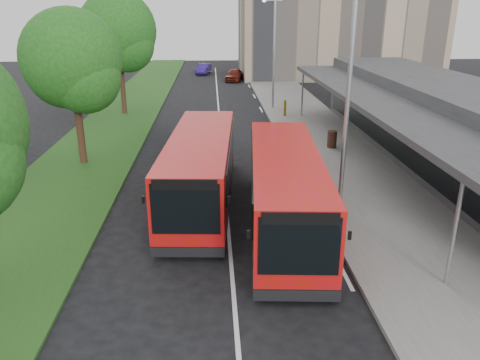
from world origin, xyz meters
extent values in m
plane|color=black|center=(0.00, 0.00, 0.00)|extent=(120.00, 120.00, 0.00)
cube|color=slate|center=(6.00, 20.00, 0.07)|extent=(5.00, 80.00, 0.15)
cube|color=#214616|center=(-7.00, 20.00, 0.05)|extent=(5.00, 80.00, 0.10)
cube|color=silver|center=(0.00, 15.00, 0.01)|extent=(0.12, 70.00, 0.01)
cube|color=silver|center=(3.30, -2.00, 0.01)|extent=(0.12, 2.00, 0.01)
cube|color=silver|center=(3.30, 4.00, 0.01)|extent=(0.12, 2.00, 0.01)
cube|color=silver|center=(3.30, 10.00, 0.01)|extent=(0.12, 2.00, 0.01)
cube|color=silver|center=(3.30, 16.00, 0.01)|extent=(0.12, 2.00, 0.01)
cube|color=silver|center=(3.30, 22.00, 0.01)|extent=(0.12, 2.00, 0.01)
cube|color=silver|center=(3.30, 28.00, 0.01)|extent=(0.12, 2.00, 0.01)
cube|color=silver|center=(3.30, 34.00, 0.01)|extent=(0.12, 2.00, 0.01)
cube|color=silver|center=(3.30, 40.00, 0.01)|extent=(0.12, 2.00, 0.01)
cube|color=silver|center=(3.30, 46.00, 0.01)|extent=(0.12, 2.00, 0.01)
cube|color=#2D2D2F|center=(11.00, 8.00, 2.00)|extent=(5.00, 26.00, 4.00)
cube|color=black|center=(8.48, 8.00, 1.60)|extent=(0.06, 24.00, 2.20)
cube|color=#2D2D2F|center=(7.20, 8.00, 3.30)|extent=(2.80, 26.00, 0.25)
cylinder|color=#999DA2|center=(5.90, -3.00, 1.65)|extent=(0.12, 0.12, 3.30)
cylinder|color=#999DA2|center=(5.90, 19.00, 1.65)|extent=(0.12, 0.12, 3.30)
cylinder|color=black|center=(-7.00, 9.00, 1.83)|extent=(0.36, 0.36, 3.67)
sphere|color=#174E14|center=(-7.00, 9.00, 5.16)|extent=(4.66, 4.66, 4.66)
sphere|color=#174E14|center=(-6.40, 8.60, 4.33)|extent=(3.33, 3.33, 3.33)
sphere|color=#174E14|center=(-7.50, 9.50, 4.58)|extent=(3.67, 3.67, 3.67)
cylinder|color=black|center=(-7.00, 21.00, 2.12)|extent=(0.36, 0.36, 4.24)
sphere|color=#174E14|center=(-7.00, 21.00, 5.97)|extent=(5.40, 5.40, 5.40)
sphere|color=#174E14|center=(-6.40, 20.60, 5.01)|extent=(3.85, 3.85, 3.85)
sphere|color=#174E14|center=(-7.50, 21.50, 5.30)|extent=(4.24, 4.24, 4.24)
cylinder|color=#999DA2|center=(4.20, 2.00, 4.15)|extent=(0.16, 0.16, 8.00)
cylinder|color=#999DA2|center=(4.20, 22.00, 4.15)|extent=(0.16, 0.16, 8.00)
cylinder|color=#999DA2|center=(4.00, 22.00, 7.95)|extent=(1.40, 0.10, 0.10)
sphere|color=silver|center=(3.40, 22.00, 7.95)|extent=(0.28, 0.28, 0.28)
cube|color=red|center=(1.99, 1.14, 1.52)|extent=(3.02, 9.68, 2.41)
cube|color=black|center=(1.99, 1.14, 0.34)|extent=(3.04, 9.70, 0.27)
cube|color=black|center=(1.61, -3.63, 1.77)|extent=(2.04, 0.21, 1.59)
cube|color=black|center=(2.37, 5.91, 1.91)|extent=(1.99, 0.21, 1.18)
cube|color=black|center=(0.86, 1.50, 1.95)|extent=(0.70, 8.15, 1.09)
cube|color=black|center=(3.16, 1.32, 1.95)|extent=(0.70, 8.15, 1.09)
cube|color=black|center=(1.61, -3.64, 0.36)|extent=(2.27, 0.26, 0.32)
cube|color=black|center=(1.61, -3.64, 2.54)|extent=(1.90, 0.19, 0.32)
cube|color=black|center=(0.36, -3.33, 2.00)|extent=(0.09, 0.09, 0.23)
cube|color=black|center=(2.89, -3.53, 2.00)|extent=(0.09, 0.09, 0.23)
cylinder|color=black|center=(0.80, -1.86, 0.41)|extent=(0.34, 0.84, 0.82)
cylinder|color=black|center=(2.70, -2.01, 0.41)|extent=(0.34, 0.84, 0.82)
cylinder|color=black|center=(1.28, 4.29, 0.41)|extent=(0.34, 0.84, 0.82)
cylinder|color=black|center=(3.18, 4.14, 0.41)|extent=(0.34, 0.84, 0.82)
cube|color=red|center=(-0.98, 3.64, 1.53)|extent=(2.96, 9.70, 2.41)
cube|color=black|center=(-0.98, 3.64, 0.35)|extent=(2.98, 9.72, 0.27)
cube|color=black|center=(-1.33, -1.15, 1.78)|extent=(2.05, 0.20, 1.59)
cube|color=black|center=(-0.63, 8.42, 1.91)|extent=(2.00, 0.19, 1.18)
cube|color=black|center=(-2.12, 3.99, 1.96)|extent=(0.64, 8.18, 1.09)
cube|color=black|center=(0.19, 3.83, 1.96)|extent=(0.64, 8.18, 1.09)
cube|color=black|center=(-1.33, -1.16, 0.36)|extent=(2.28, 0.24, 0.32)
cube|color=black|center=(-1.33, -1.16, 2.55)|extent=(1.91, 0.18, 0.32)
cube|color=black|center=(-2.58, -0.86, 2.00)|extent=(0.09, 0.09, 0.23)
cube|color=black|center=(-0.04, -1.04, 2.00)|extent=(0.09, 0.09, 0.23)
cylinder|color=black|center=(-2.16, 0.62, 0.41)|extent=(0.33, 0.84, 0.82)
cylinder|color=black|center=(-0.25, 0.48, 0.41)|extent=(0.33, 0.84, 0.82)
cylinder|color=black|center=(-1.71, 6.79, 0.41)|extent=(0.33, 0.84, 0.82)
cylinder|color=black|center=(0.20, 6.66, 0.41)|extent=(0.33, 0.84, 0.82)
cylinder|color=#3B2218|center=(6.06, 10.72, 0.61)|extent=(0.62, 0.62, 0.92)
cylinder|color=#E2AC0B|center=(4.70, 19.07, 0.70)|extent=(0.18, 0.18, 1.10)
imported|color=#5F170D|center=(1.95, 37.66, 0.66)|extent=(2.31, 4.11, 1.32)
imported|color=navy|center=(-1.46, 43.81, 0.62)|extent=(1.99, 3.91, 1.23)
camera|label=1|loc=(-0.47, -13.85, 7.30)|focal=35.00mm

